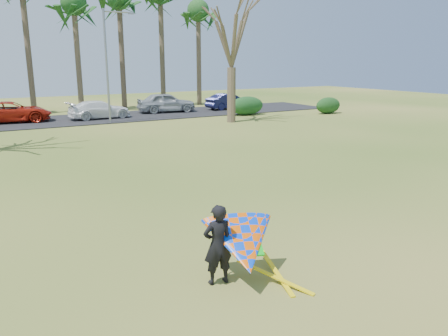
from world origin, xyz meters
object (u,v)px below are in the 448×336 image
car_3 (100,110)px  car_4 (166,102)px  car_2 (12,112)px  kite_flyer (240,244)px  streetlight (109,61)px  bare_tree_right (232,30)px  car_5 (228,101)px

car_3 → car_4: (6.18, 1.35, 0.16)m
car_2 → car_4: car_4 is taller
car_4 → kite_flyer: bearing=167.3°
car_4 → car_2: bearing=98.7°
streetlight → kite_flyer: 25.57m
bare_tree_right → car_3: size_ratio=1.93×
streetlight → car_2: bearing=150.0°
streetlight → car_3: (-0.21, 2.56, -3.71)m
bare_tree_right → car_2: 17.11m
car_4 → car_3: bearing=109.8°
car_5 → kite_flyer: bearing=144.1°
car_5 → car_3: bearing=88.4°
car_4 → car_5: bearing=-87.8°
streetlight → car_5: 12.99m
streetlight → car_3: size_ratio=1.68×
bare_tree_right → streetlight: size_ratio=1.15×
car_2 → car_3: (6.13, -1.10, -0.06)m
car_3 → car_5: (12.20, 0.79, 0.02)m
streetlight → kite_flyer: streetlight is taller
bare_tree_right → streetlight: bearing=153.0°
kite_flyer → car_3: bearing=80.8°
bare_tree_right → kite_flyer: (-12.47, -20.88, -5.72)m
car_2 → bare_tree_right: bearing=-112.4°
car_2 → car_3: 6.23m
bare_tree_right → streetlight: (-7.84, 4.00, -2.10)m
car_3 → car_4: 6.33m
car_4 → kite_flyer: size_ratio=2.09×
car_2 → car_5: size_ratio=1.26×
car_3 → car_5: size_ratio=1.10×
car_5 → kite_flyer: (-16.63, -28.24, 0.07)m
car_2 → kite_flyer: bearing=-170.6°
car_3 → kite_flyer: size_ratio=2.00×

